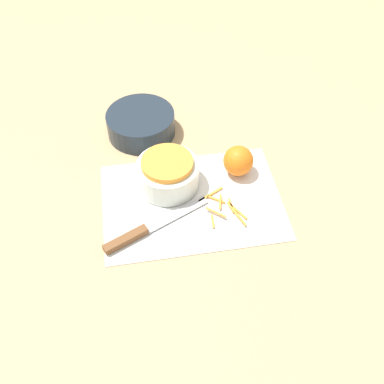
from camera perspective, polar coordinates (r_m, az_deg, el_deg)
The scene contains 7 objects.
ground_plane at distance 1.07m, azimuth 0.00°, elevation -1.27°, with size 4.00×4.00×0.00m, color tan.
cutting_board at distance 1.07m, azimuth 0.00°, elevation -1.16°, with size 0.42×0.30×0.01m.
bowl_speckled at distance 1.07m, azimuth -3.11°, elevation 2.44°, with size 0.15×0.15×0.08m.
bowl_dark at distance 1.23m, azimuth -6.50°, elevation 8.61°, with size 0.18×0.18×0.06m.
knife at distance 1.01m, azimuth -6.78°, elevation -5.19°, with size 0.25×0.13×0.02m.
orange_left at distance 1.11m, azimuth 5.89°, elevation 3.97°, with size 0.07×0.07×0.07m.
peel_pile at distance 1.05m, azimuth 4.00°, elevation -1.90°, with size 0.10×0.13×0.01m.
Camera 1 is at (-0.11, -0.68, 0.82)m, focal length 42.00 mm.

